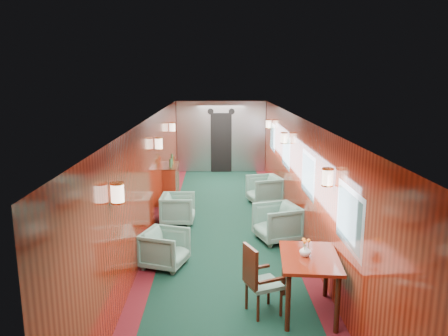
% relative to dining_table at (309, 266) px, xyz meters
% --- Properties ---
extents(room, '(12.00, 12.10, 2.40)m').
position_rel_dining_table_xyz_m(room, '(-1.07, 3.22, 0.94)').
color(room, black).
rests_on(room, ground).
extents(bulkhead, '(2.98, 0.17, 2.39)m').
position_rel_dining_table_xyz_m(bulkhead, '(-1.07, 9.13, 0.49)').
color(bulkhead, '#A2A5A9').
rests_on(bulkhead, ground).
extents(windows_right, '(0.02, 8.60, 0.80)m').
position_rel_dining_table_xyz_m(windows_right, '(0.41, 3.47, 0.76)').
color(windows_right, '#A7A8AE').
rests_on(windows_right, ground).
extents(wall_sconces, '(2.97, 7.97, 0.25)m').
position_rel_dining_table_xyz_m(wall_sconces, '(-1.07, 3.79, 1.10)').
color(wall_sconces, beige).
rests_on(wall_sconces, ground).
extents(dining_table, '(0.88, 1.17, 0.83)m').
position_rel_dining_table_xyz_m(dining_table, '(0.00, 0.00, 0.00)').
color(dining_table, maroon).
rests_on(dining_table, ground).
extents(side_chair, '(0.57, 0.58, 1.00)m').
position_rel_dining_table_xyz_m(side_chair, '(-0.70, -0.02, -0.15)').
color(side_chair, '#204C45').
rests_on(side_chair, ground).
extents(credenza, '(0.34, 1.08, 1.24)m').
position_rel_dining_table_xyz_m(credenza, '(-2.41, 5.50, -0.20)').
color(credenza, maroon).
rests_on(credenza, ground).
extents(flower_vase, '(0.17, 0.17, 0.16)m').
position_rel_dining_table_xyz_m(flower_vase, '(-0.06, 0.01, 0.21)').
color(flower_vase, beige).
rests_on(flower_vase, dining_table).
extents(armchair_left_near, '(0.89, 0.88, 0.64)m').
position_rel_dining_table_xyz_m(armchair_left_near, '(-2.14, 1.54, -0.37)').
color(armchair_left_near, '#204C45').
rests_on(armchair_left_near, ground).
extents(armchair_left_far, '(0.75, 0.73, 0.66)m').
position_rel_dining_table_xyz_m(armchair_left_far, '(-2.10, 3.77, -0.36)').
color(armchair_left_far, '#204C45').
rests_on(armchair_left_far, ground).
extents(armchair_right_near, '(1.00, 0.99, 0.73)m').
position_rel_dining_table_xyz_m(armchair_right_near, '(-0.05, 2.70, -0.33)').
color(armchair_right_near, '#204C45').
rests_on(armchair_right_near, ground).
extents(armchair_right_far, '(0.96, 0.94, 0.72)m').
position_rel_dining_table_xyz_m(armchair_right_far, '(-0.03, 5.27, -0.33)').
color(armchair_right_far, '#204C45').
rests_on(armchair_right_far, ground).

